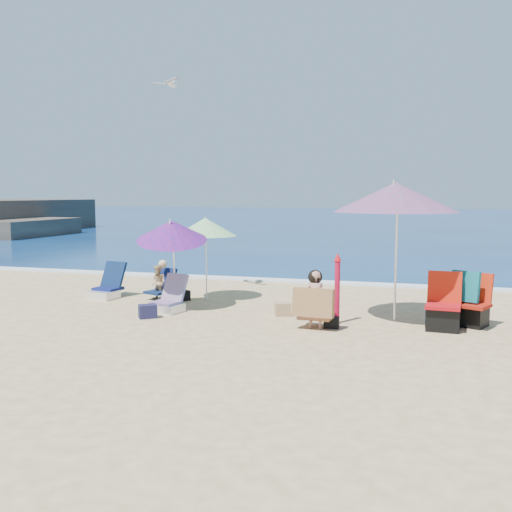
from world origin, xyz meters
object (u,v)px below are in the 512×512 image
(camp_chair_left, at_px, (443,313))
(person_left, at_px, (159,282))
(camp_chair_right, at_px, (469,306))
(furled_umbrella, at_px, (337,285))
(umbrella_blue, at_px, (172,230))
(seagull, at_px, (172,84))
(umbrella_turquoise, at_px, (396,197))
(person_center, at_px, (315,301))
(chair_rainbow, at_px, (169,302))
(chair_navy, at_px, (107,288))
(umbrella_striped, at_px, (205,227))

(camp_chair_left, relative_size, person_left, 1.16)
(camp_chair_right, bearing_deg, camp_chair_left, -137.32)
(person_left, bearing_deg, furled_umbrella, -16.90)
(umbrella_blue, relative_size, seagull, 2.40)
(furled_umbrella, relative_size, seagull, 1.57)
(umbrella_turquoise, bearing_deg, camp_chair_right, -0.26)
(camp_chair_right, height_order, person_center, person_center)
(chair_rainbow, bearing_deg, person_left, 123.86)
(person_left, bearing_deg, umbrella_blue, -50.79)
(chair_rainbow, bearing_deg, umbrella_turquoise, 4.46)
(umbrella_turquoise, distance_m, umbrella_blue, 4.27)
(seagull, bearing_deg, chair_navy, -146.66)
(camp_chair_left, relative_size, seagull, 1.22)
(chair_navy, distance_m, chair_rainbow, 2.18)
(camp_chair_left, relative_size, camp_chair_right, 1.00)
(seagull, bearing_deg, umbrella_striped, -23.06)
(umbrella_turquoise, xyz_separation_m, person_left, (-4.93, 0.79, -1.82))
(chair_navy, height_order, seagull, seagull)
(chair_rainbow, distance_m, person_left, 1.36)
(umbrella_striped, relative_size, camp_chair_left, 1.85)
(camp_chair_left, bearing_deg, chair_navy, 171.27)
(umbrella_turquoise, relative_size, seagull, 3.30)
(chair_rainbow, xyz_separation_m, camp_chair_right, (5.45, 0.32, 0.16))
(person_center, bearing_deg, seagull, 146.36)
(umbrella_blue, distance_m, seagull, 3.52)
(chair_navy, bearing_deg, seagull, 33.34)
(chair_navy, xyz_separation_m, camp_chair_left, (6.96, -1.07, 0.09))
(person_left, xyz_separation_m, seagull, (0.05, 0.69, 4.26))
(umbrella_striped, height_order, chair_rainbow, umbrella_striped)
(umbrella_turquoise, height_order, chair_navy, umbrella_turquoise)
(umbrella_blue, distance_m, chair_rainbow, 1.39)
(chair_rainbow, xyz_separation_m, person_left, (-0.75, 1.12, 0.19))
(umbrella_blue, height_order, camp_chair_left, umbrella_blue)
(chair_rainbow, bearing_deg, chair_navy, 153.08)
(furled_umbrella, height_order, seagull, seagull)
(person_center, bearing_deg, umbrella_blue, 163.73)
(person_left, relative_size, seagull, 1.05)
(camp_chair_left, xyz_separation_m, seagull, (-5.72, 1.89, 4.35))
(umbrella_blue, distance_m, camp_chair_right, 5.63)
(camp_chair_left, bearing_deg, chair_rainbow, 179.07)
(umbrella_turquoise, xyz_separation_m, person_center, (-1.23, -0.95, -1.72))
(camp_chair_left, height_order, person_center, person_center)
(umbrella_striped, xyz_separation_m, person_center, (2.75, -2.05, -1.08))
(umbrella_turquoise, bearing_deg, umbrella_blue, -178.97)
(seagull, bearing_deg, umbrella_turquoise, -16.88)
(person_center, bearing_deg, furled_umbrella, 60.70)
(camp_chair_left, distance_m, person_center, 2.15)
(camp_chair_right, relative_size, person_center, 0.97)
(chair_rainbow, height_order, camp_chair_left, camp_chair_left)
(chair_navy, relative_size, camp_chair_left, 0.87)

